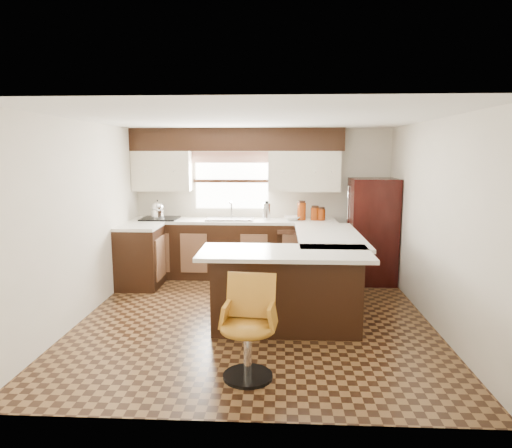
# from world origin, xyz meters

# --- Properties ---
(floor) EXTENTS (4.40, 4.40, 0.00)m
(floor) POSITION_xyz_m (0.00, 0.00, 0.00)
(floor) COLOR #49301A
(floor) RESTS_ON ground
(ceiling) EXTENTS (4.40, 4.40, 0.00)m
(ceiling) POSITION_xyz_m (0.00, 0.00, 2.40)
(ceiling) COLOR silver
(ceiling) RESTS_ON wall_back
(wall_back) EXTENTS (4.40, 0.00, 4.40)m
(wall_back) POSITION_xyz_m (0.00, 2.20, 1.20)
(wall_back) COLOR beige
(wall_back) RESTS_ON floor
(wall_front) EXTENTS (4.40, 0.00, 4.40)m
(wall_front) POSITION_xyz_m (0.00, -2.20, 1.20)
(wall_front) COLOR beige
(wall_front) RESTS_ON floor
(wall_left) EXTENTS (0.00, 4.40, 4.40)m
(wall_left) POSITION_xyz_m (-2.10, 0.00, 1.20)
(wall_left) COLOR beige
(wall_left) RESTS_ON floor
(wall_right) EXTENTS (0.00, 4.40, 4.40)m
(wall_right) POSITION_xyz_m (2.10, 0.00, 1.20)
(wall_right) COLOR beige
(wall_right) RESTS_ON floor
(base_cab_back) EXTENTS (3.30, 0.60, 0.90)m
(base_cab_back) POSITION_xyz_m (-0.45, 1.90, 0.45)
(base_cab_back) COLOR black
(base_cab_back) RESTS_ON floor
(base_cab_left) EXTENTS (0.60, 0.70, 0.90)m
(base_cab_left) POSITION_xyz_m (-1.80, 1.25, 0.45)
(base_cab_left) COLOR black
(base_cab_left) RESTS_ON floor
(counter_back) EXTENTS (3.30, 0.60, 0.04)m
(counter_back) POSITION_xyz_m (-0.45, 1.90, 0.92)
(counter_back) COLOR silver
(counter_back) RESTS_ON base_cab_back
(counter_left) EXTENTS (0.60, 0.70, 0.04)m
(counter_left) POSITION_xyz_m (-1.80, 1.25, 0.92)
(counter_left) COLOR silver
(counter_left) RESTS_ON base_cab_left
(soffit) EXTENTS (3.40, 0.35, 0.36)m
(soffit) POSITION_xyz_m (-0.40, 2.03, 2.22)
(soffit) COLOR black
(soffit) RESTS_ON wall_back
(upper_cab_left) EXTENTS (0.94, 0.35, 0.64)m
(upper_cab_left) POSITION_xyz_m (-1.62, 2.03, 1.72)
(upper_cab_left) COLOR beige
(upper_cab_left) RESTS_ON wall_back
(upper_cab_right) EXTENTS (1.14, 0.35, 0.64)m
(upper_cab_right) POSITION_xyz_m (0.68, 2.03, 1.72)
(upper_cab_right) COLOR beige
(upper_cab_right) RESTS_ON wall_back
(window_pane) EXTENTS (1.20, 0.02, 0.90)m
(window_pane) POSITION_xyz_m (-0.50, 2.18, 1.55)
(window_pane) COLOR white
(window_pane) RESTS_ON wall_back
(valance) EXTENTS (1.30, 0.06, 0.18)m
(valance) POSITION_xyz_m (-0.50, 2.14, 1.94)
(valance) COLOR #D19B93
(valance) RESTS_ON wall_back
(sink) EXTENTS (0.75, 0.45, 0.03)m
(sink) POSITION_xyz_m (-0.50, 1.88, 0.96)
(sink) COLOR #B2B2B7
(sink) RESTS_ON counter_back
(dishwasher) EXTENTS (0.58, 0.03, 0.78)m
(dishwasher) POSITION_xyz_m (0.55, 1.61, 0.43)
(dishwasher) COLOR black
(dishwasher) RESTS_ON floor
(cooktop) EXTENTS (0.58, 0.50, 0.02)m
(cooktop) POSITION_xyz_m (-1.65, 1.88, 0.96)
(cooktop) COLOR black
(cooktop) RESTS_ON counter_back
(peninsula_long) EXTENTS (0.60, 1.95, 0.90)m
(peninsula_long) POSITION_xyz_m (0.90, 0.62, 0.45)
(peninsula_long) COLOR black
(peninsula_long) RESTS_ON floor
(peninsula_return) EXTENTS (1.65, 0.60, 0.90)m
(peninsula_return) POSITION_xyz_m (0.38, -0.35, 0.45)
(peninsula_return) COLOR black
(peninsula_return) RESTS_ON floor
(counter_pen_long) EXTENTS (0.84, 1.95, 0.04)m
(counter_pen_long) POSITION_xyz_m (0.95, 0.62, 0.92)
(counter_pen_long) COLOR silver
(counter_pen_long) RESTS_ON peninsula_long
(counter_pen_return) EXTENTS (1.89, 0.84, 0.04)m
(counter_pen_return) POSITION_xyz_m (0.35, -0.44, 0.92)
(counter_pen_return) COLOR silver
(counter_pen_return) RESTS_ON peninsula_return
(refrigerator) EXTENTS (0.70, 0.67, 1.63)m
(refrigerator) POSITION_xyz_m (1.73, 1.69, 0.81)
(refrigerator) COLOR black
(refrigerator) RESTS_ON floor
(bar_chair) EXTENTS (0.54, 0.54, 0.93)m
(bar_chair) POSITION_xyz_m (0.02, -1.51, 0.46)
(bar_chair) COLOR #B3751F
(bar_chair) RESTS_ON floor
(kettle) EXTENTS (0.21, 0.21, 0.29)m
(kettle) POSITION_xyz_m (-1.68, 1.88, 1.11)
(kettle) COLOR silver
(kettle) RESTS_ON cooktop
(percolator) EXTENTS (0.13, 0.13, 0.27)m
(percolator) POSITION_xyz_m (0.09, 1.90, 1.08)
(percolator) COLOR silver
(percolator) RESTS_ON counter_back
(mixing_bowl) EXTENTS (0.27, 0.27, 0.06)m
(mixing_bowl) POSITION_xyz_m (0.50, 1.90, 0.98)
(mixing_bowl) COLOR white
(mixing_bowl) RESTS_ON counter_back
(canister_large) EXTENTS (0.14, 0.14, 0.28)m
(canister_large) POSITION_xyz_m (0.65, 1.92, 1.08)
(canister_large) COLOR #832F09
(canister_large) RESTS_ON counter_back
(canister_med) EXTENTS (0.13, 0.13, 0.20)m
(canister_med) POSITION_xyz_m (0.86, 1.92, 1.04)
(canister_med) COLOR #832F09
(canister_med) RESTS_ON counter_back
(canister_small) EXTENTS (0.13, 0.13, 0.18)m
(canister_small) POSITION_xyz_m (0.96, 1.92, 1.03)
(canister_small) COLOR #832F09
(canister_small) RESTS_ON counter_back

